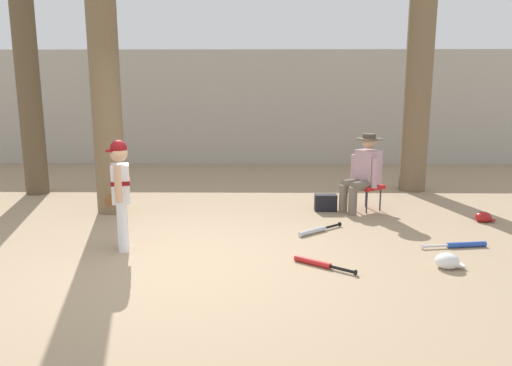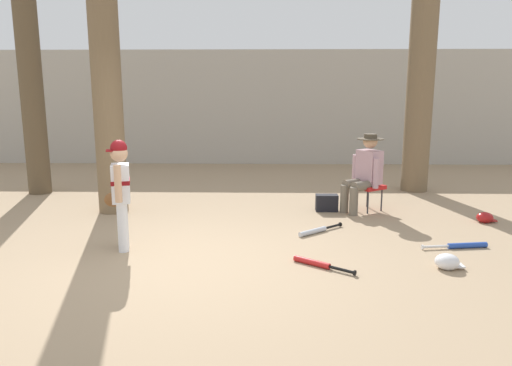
# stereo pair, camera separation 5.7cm
# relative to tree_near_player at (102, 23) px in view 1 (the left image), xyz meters

# --- Properties ---
(ground_plane) EXTENTS (60.00, 60.00, 0.00)m
(ground_plane) POSITION_rel_tree_near_player_xyz_m (1.46, -2.28, -2.80)
(ground_plane) COLOR #9E8466
(concrete_back_wall) EXTENTS (18.00, 0.36, 2.83)m
(concrete_back_wall) POSITION_rel_tree_near_player_xyz_m (1.46, 5.06, -1.39)
(concrete_back_wall) COLOR #ADA89E
(concrete_back_wall) RESTS_ON ground
(tree_near_player) EXTENTS (0.73, 0.73, 6.39)m
(tree_near_player) POSITION_rel_tree_near_player_xyz_m (0.00, 0.00, 0.00)
(tree_near_player) COLOR brown
(tree_near_player) RESTS_ON ground
(tree_behind_spectator) EXTENTS (0.63, 0.63, 5.80)m
(tree_behind_spectator) POSITION_rel_tree_near_player_xyz_m (5.15, 1.69, -0.21)
(tree_behind_spectator) COLOR brown
(tree_behind_spectator) RESTS_ON ground
(young_ballplayer) EXTENTS (0.42, 0.57, 1.31)m
(young_ballplayer) POSITION_rel_tree_near_player_xyz_m (0.68, -1.78, -2.06)
(young_ballplayer) COLOR white
(young_ballplayer) RESTS_ON ground
(folding_stool) EXTENTS (0.56, 0.56, 0.41)m
(folding_stool) POSITION_rel_tree_near_player_xyz_m (3.97, 0.15, -2.44)
(folding_stool) COLOR red
(folding_stool) RESTS_ON ground
(seated_spectator) EXTENTS (0.65, 0.59, 1.20)m
(seated_spectator) POSITION_rel_tree_near_player_xyz_m (3.88, 0.10, -2.16)
(seated_spectator) COLOR #6B6051
(seated_spectator) RESTS_ON ground
(handbag_beside_stool) EXTENTS (0.34, 0.18, 0.26)m
(handbag_beside_stool) POSITION_rel_tree_near_player_xyz_m (3.32, 0.09, -2.67)
(handbag_beside_stool) COLOR black
(handbag_beside_stool) RESTS_ON ground
(tree_far_left) EXTENTS (0.67, 0.67, 5.16)m
(tree_far_left) POSITION_rel_tree_near_player_xyz_m (-1.78, 1.31, -0.58)
(tree_far_left) COLOR brown
(tree_far_left) RESTS_ON ground
(bat_red_barrel) EXTENTS (0.63, 0.48, 0.07)m
(bat_red_barrel) POSITION_rel_tree_near_player_xyz_m (2.92, -2.31, -2.77)
(bat_red_barrel) COLOR red
(bat_red_barrel) RESTS_ON ground
(bat_blue_youth) EXTENTS (0.82, 0.17, 0.07)m
(bat_blue_youth) POSITION_rel_tree_near_player_xyz_m (4.73, -1.66, -2.77)
(bat_blue_youth) COLOR #2347AD
(bat_blue_youth) RESTS_ON ground
(bat_aluminum_silver) EXTENTS (0.64, 0.55, 0.07)m
(bat_aluminum_silver) POSITION_rel_tree_near_player_xyz_m (3.04, -1.09, -2.77)
(bat_aluminum_silver) COLOR #B7BCC6
(bat_aluminum_silver) RESTS_ON ground
(batting_helmet_white) EXTENTS (0.30, 0.23, 0.17)m
(batting_helmet_white) POSITION_rel_tree_near_player_xyz_m (4.30, -2.34, -2.73)
(batting_helmet_white) COLOR silver
(batting_helmet_white) RESTS_ON ground
(batting_helmet_red) EXTENTS (0.27, 0.21, 0.16)m
(batting_helmet_red) POSITION_rel_tree_near_player_xyz_m (5.51, -0.51, -2.74)
(batting_helmet_red) COLOR #A81919
(batting_helmet_red) RESTS_ON ground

